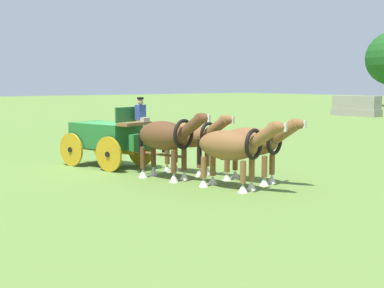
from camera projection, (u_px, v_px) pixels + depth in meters
The scene contains 8 objects.
ground_plane at pixel (106, 166), 19.72m from camera, with size 220.00×220.00×0.00m, color olive.
show_wagon at pixel (108, 136), 19.49m from camera, with size 5.67×2.61×2.71m.
draft_horse_rear_near at pixel (190, 137), 17.86m from camera, with size 3.06×1.37×2.17m.
draft_horse_rear_off at pixel (166, 138), 16.83m from camera, with size 2.96×1.46×2.30m.
draft_horse_lead_near at pixel (253, 143), 16.29m from camera, with size 3.00×1.41×2.15m.
draft_horse_lead_off at pixel (232, 147), 15.27m from camera, with size 3.04×1.42×2.15m.
parked_vehicle_a at pixel (356, 106), 49.83m from camera, with size 4.83×2.26×2.00m.
sponsor_banner at pixel (98, 141), 23.46m from camera, with size 3.20×0.06×1.10m, color #1959B2.
Camera 1 is at (17.57, -9.06, 3.22)m, focal length 47.05 mm.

